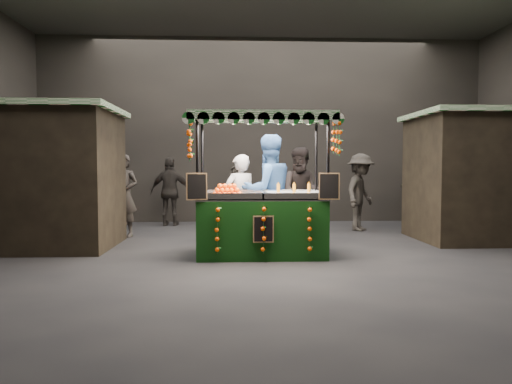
{
  "coord_description": "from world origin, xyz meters",
  "views": [
    {
      "loc": [
        -0.74,
        -7.81,
        1.48
      ],
      "look_at": [
        -0.36,
        0.48,
        1.05
      ],
      "focal_mm": 32.89,
      "sensor_mm": 36.0,
      "label": 1
    }
  ],
  "objects": [
    {
      "name": "neighbour_stall_left",
      "position": [
        -4.4,
        1.0,
        1.31
      ],
      "size": [
        3.0,
        2.2,
        2.6
      ],
      "color": "black",
      "rests_on": "ground"
    },
    {
      "name": "ground",
      "position": [
        0.0,
        0.0,
        0.0
      ],
      "size": [
        12.0,
        12.0,
        0.0
      ],
      "primitive_type": "plane",
      "color": "black",
      "rests_on": "ground"
    },
    {
      "name": "shopper_0",
      "position": [
        -3.12,
        2.3,
        0.89
      ],
      "size": [
        0.74,
        0.58,
        1.78
      ],
      "rotation": [
        0.0,
        0.0,
        -0.26
      ],
      "color": "#2E2926",
      "rests_on": "ground"
    },
    {
      "name": "shopper_3",
      "position": [
        2.21,
        3.04,
        0.9
      ],
      "size": [
        1.23,
        1.34,
        1.81
      ],
      "rotation": [
        0.0,
        0.0,
        0.95
      ],
      "color": "#2E2925",
      "rests_on": "ground"
    },
    {
      "name": "shopper_6",
      "position": [
        -0.72,
        3.56,
        0.77
      ],
      "size": [
        0.61,
        0.67,
        1.54
      ],
      "rotation": [
        0.0,
        0.0,
        -1.0
      ],
      "color": "#2A2622",
      "rests_on": "ground"
    },
    {
      "name": "shopper_4",
      "position": [
        -3.64,
        3.57,
        0.93
      ],
      "size": [
        1.08,
        0.96,
        1.86
      ],
      "rotation": [
        0.0,
        0.0,
        3.65
      ],
      "color": "#2E2725",
      "rests_on": "ground"
    },
    {
      "name": "neighbour_stall_right",
      "position": [
        4.4,
        1.5,
        1.31
      ],
      "size": [
        3.0,
        2.2,
        2.6
      ],
      "color": "black",
      "rests_on": "ground"
    },
    {
      "name": "juice_stall",
      "position": [
        -0.29,
        -0.01,
        0.73
      ],
      "size": [
        2.44,
        1.43,
        2.36
      ],
      "color": "black",
      "rests_on": "ground"
    },
    {
      "name": "shopper_5",
      "position": [
        4.09,
        3.99,
        0.92
      ],
      "size": [
        1.28,
        1.76,
        1.84
      ],
      "rotation": [
        0.0,
        0.0,
        2.06
      ],
      "color": "#2E2A25",
      "rests_on": "ground"
    },
    {
      "name": "shopper_2",
      "position": [
        -2.38,
        4.17,
        0.87
      ],
      "size": [
        1.05,
        0.5,
        1.75
      ],
      "rotation": [
        0.0,
        0.0,
        3.07
      ],
      "color": "black",
      "rests_on": "ground"
    },
    {
      "name": "vendor_grey",
      "position": [
        -0.64,
        0.93,
        0.86
      ],
      "size": [
        0.74,
        0.64,
        1.72
      ],
      "rotation": [
        0.0,
        0.0,
        3.57
      ],
      "color": "gray",
      "rests_on": "ground"
    },
    {
      "name": "vendor_blue",
      "position": [
        -0.13,
        0.82,
        1.04
      ],
      "size": [
        1.23,
        1.1,
        2.09
      ],
      "rotation": [
        0.0,
        0.0,
        3.51
      ],
      "color": "navy",
      "rests_on": "ground"
    },
    {
      "name": "shopper_1",
      "position": [
        0.66,
        1.8,
        0.95
      ],
      "size": [
        1.02,
        0.85,
        1.9
      ],
      "rotation": [
        0.0,
        0.0,
        -0.15
      ],
      "color": "black",
      "rests_on": "ground"
    },
    {
      "name": "market_hall",
      "position": [
        0.0,
        0.0,
        3.38
      ],
      "size": [
        12.1,
        10.1,
        5.05
      ],
      "color": "black",
      "rests_on": "ground"
    }
  ]
}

